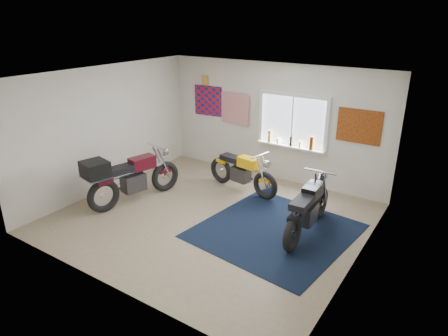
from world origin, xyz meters
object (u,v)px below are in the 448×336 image
Objects in this scene: yellow_triumph at (242,172)px; black_chrome_bike at (308,210)px; navy_rug at (275,231)px; maroon_tourer at (128,177)px.

yellow_triumph is 0.95× the size of black_chrome_bike.
yellow_triumph is at bearing 139.82° from navy_rug.
navy_rug is 1.30× the size of black_chrome_bike.
yellow_triumph is 2.15m from black_chrome_bike.
navy_rug is 0.71m from black_chrome_bike.
maroon_tourer is at bearing -168.46° from navy_rug.
maroon_tourer reaches higher than navy_rug.
navy_rug is 1.93m from yellow_triumph.
black_chrome_bike reaches higher than navy_rug.
black_chrome_bike reaches higher than yellow_triumph.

